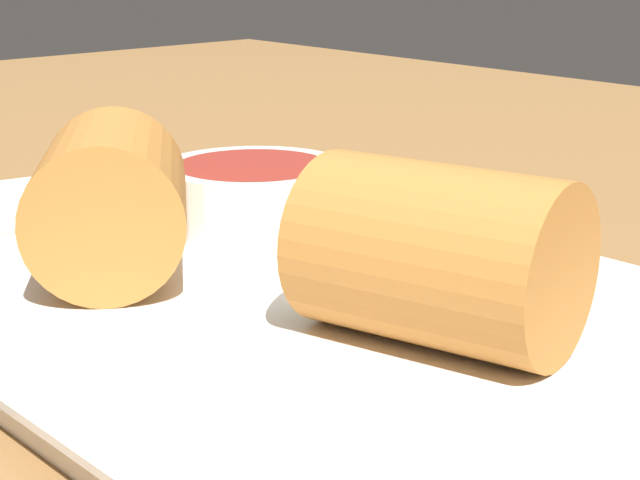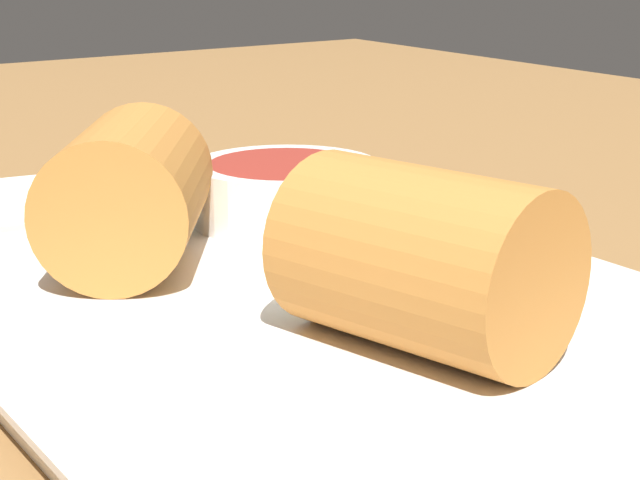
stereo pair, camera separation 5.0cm
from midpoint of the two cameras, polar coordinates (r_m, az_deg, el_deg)
The scene contains 6 objects.
table_surface at distance 40.88cm, azimuth -6.17°, elevation -6.95°, with size 180.00×140.00×2.00cm.
serving_plate at distance 40.54cm, azimuth -3.54°, elevation -4.40°, with size 32.07×25.85×1.50cm.
roll_front_left at distance 44.74cm, azimuth -14.32°, elevation 2.22°, with size 10.82×10.11×6.14cm.
roll_front_right at distance 35.83cm, azimuth 1.61°, elevation -0.76°, with size 10.49×8.06×6.14cm.
dipping_bowl_near at distance 42.99cm, azimuth 2.76°, elevation 0.05°, with size 8.95×8.95×2.84cm.
dipping_bowl_far at distance 50.91cm, azimuth -6.39°, elevation 2.56°, with size 8.95×8.95×2.84cm.
Camera 1 is at (29.12, -23.67, 17.13)cm, focal length 60.00 mm.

